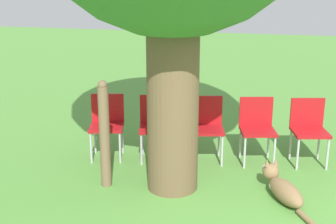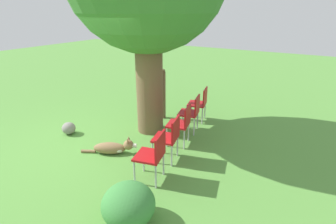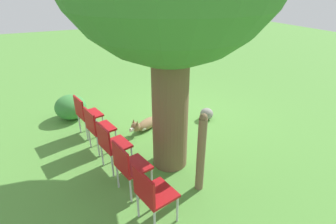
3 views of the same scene
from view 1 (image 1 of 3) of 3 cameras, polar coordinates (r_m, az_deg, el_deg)
name	(u,v)px [view 1 (image 1 of 3)]	position (r m, az deg, el deg)	size (l,w,h in m)	color
dog	(282,188)	(5.42, 13.77, -9.00)	(1.01, 0.60, 0.36)	olive
fence_post	(105,134)	(5.42, -7.75, -2.66)	(0.12, 0.12, 1.28)	brown
red_chair_0	(309,126)	(6.36, 16.77, -1.66)	(0.51, 0.52, 0.85)	#B21419
red_chair_1	(257,125)	(6.25, 10.79, -1.55)	(0.51, 0.52, 0.85)	#B21419
red_chair_2	(206,124)	(6.21, 4.68, -1.41)	(0.51, 0.52, 0.85)	#B21419
red_chair_3	(156,122)	(6.25, -1.45, -1.26)	(0.51, 0.52, 0.85)	#B21419
red_chair_4	(107,121)	(6.35, -7.44, -1.09)	(0.51, 0.52, 0.85)	#B21419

